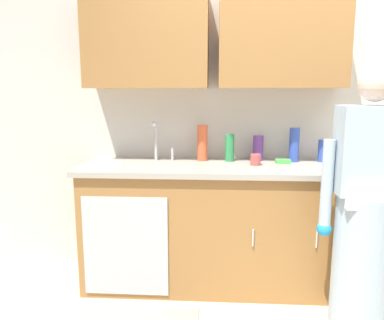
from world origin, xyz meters
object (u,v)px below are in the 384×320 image
person_at_sink (364,224)px  bottle_cleaner_spray (202,143)px  cup_by_sink (255,160)px  knife_on_counter (112,162)px  bottle_water_tall (258,148)px  bottle_dish_liquid (322,151)px  bottle_water_short (230,148)px  sink (158,166)px  sponge (283,161)px  bottle_soap (294,145)px

person_at_sink → bottle_cleaner_spray: size_ratio=5.81×
cup_by_sink → knife_on_counter: size_ratio=0.34×
bottle_water_tall → knife_on_counter: 1.14m
cup_by_sink → bottle_dish_liquid: bearing=18.2°
bottle_water_short → sink: bearing=-165.5°
person_at_sink → sponge: person_at_sink is taller
bottle_water_short → sponge: (0.40, -0.06, -0.09)m
person_at_sink → bottle_soap: (-0.30, 0.71, 0.38)m
bottle_water_short → bottle_water_tall: bottle_water_short is taller
person_at_sink → bottle_cleaner_spray: person_at_sink is taller
bottle_dish_liquid → knife_on_counter: bearing=-175.3°
bottle_dish_liquid → sponge: bottle_dish_liquid is taller
person_at_sink → bottle_water_short: person_at_sink is taller
bottle_water_short → knife_on_counter: (-0.90, -0.11, -0.10)m
sink → sponge: 0.94m
bottle_water_tall → person_at_sink: bearing=-52.7°
sink → knife_on_counter: sink is taller
bottle_dish_liquid → cup_by_sink: bearing=-161.8°
person_at_sink → bottle_water_short: 1.11m
bottle_water_short → bottle_cleaner_spray: (-0.21, 0.02, 0.03)m
bottle_water_tall → bottle_soap: bearing=-7.8°
bottle_cleaner_spray → sponge: bottle_cleaner_spray is taller
bottle_water_short → bottle_soap: size_ratio=0.81×
bottle_water_short → sponge: bearing=-9.1°
knife_on_counter → bottle_water_short: bearing=40.7°
person_at_sink → cup_by_sink: 0.86m
bottle_dish_liquid → knife_on_counter: size_ratio=0.71×
bottle_water_tall → knife_on_counter: size_ratio=0.82×
sink → cup_by_sink: sink is taller
bottle_water_short → person_at_sink: bearing=-41.2°
cup_by_sink → bottle_water_short: bearing=141.2°
person_at_sink → sink: bearing=157.4°
bottle_cleaner_spray → knife_on_counter: bearing=-169.5°
bottle_dish_liquid → cup_by_sink: (-0.53, -0.17, -0.05)m
sink → sponge: size_ratio=4.55×
knife_on_counter → bottle_cleaner_spray: bearing=44.3°
sink → sponge: (0.94, 0.07, 0.03)m
sink → bottle_water_tall: bearing=14.1°
sponge → bottle_water_tall: bearing=146.6°
sink → bottle_dish_liquid: bearing=7.4°
bottle_soap → bottle_dish_liquid: bearing=2.1°
bottle_water_tall → cup_by_sink: (-0.04, -0.20, -0.06)m
bottle_dish_liquid → bottle_soap: bearing=-177.9°
cup_by_sink → bottle_soap: bearing=28.1°
bottle_soap → bottle_cleaner_spray: 0.71m
bottle_soap → sponge: bearing=-139.2°
knife_on_counter → sponge: size_ratio=2.18×
bottle_water_short → bottle_soap: (0.49, 0.02, 0.02)m
cup_by_sink → sponge: bearing=21.4°
bottle_water_tall → sponge: size_ratio=1.78×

